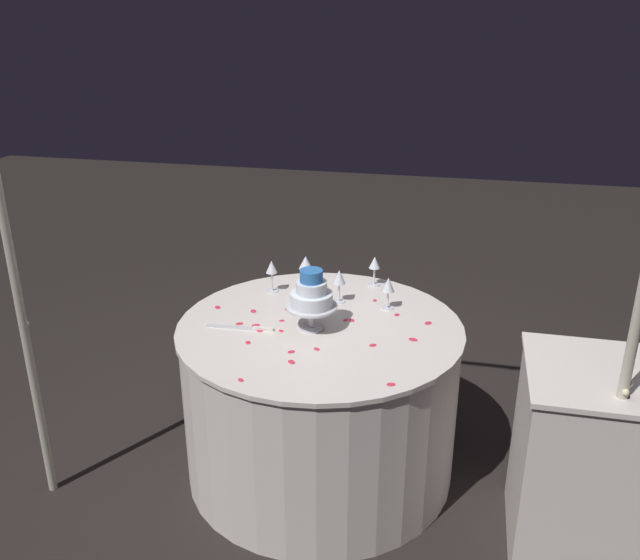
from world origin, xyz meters
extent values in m
plane|color=black|center=(0.00, 0.00, 0.00)|extent=(12.00, 12.00, 0.00)
cylinder|color=#B7B29E|center=(1.14, 0.42, 1.23)|extent=(0.04, 0.04, 2.47)
sphere|color=#F9EAB2|center=(-1.13, 0.40, 0.49)|extent=(0.02, 0.02, 0.02)
sphere|color=#F9EAB2|center=(1.15, 0.42, 1.30)|extent=(0.02, 0.02, 0.02)
sphere|color=#F9EAB2|center=(1.14, 0.40, 0.82)|extent=(0.02, 0.02, 0.02)
sphere|color=#F9EAB2|center=(-1.13, 0.40, 0.35)|extent=(0.02, 0.02, 0.02)
sphere|color=#F9EAB2|center=(-1.15, 0.44, 0.82)|extent=(0.02, 0.02, 0.02)
sphere|color=#F9EAB2|center=(1.15, 0.42, 0.68)|extent=(0.02, 0.02, 0.02)
sphere|color=#F9EAB2|center=(-1.16, 0.40, 0.84)|extent=(0.02, 0.02, 0.02)
sphere|color=#F9EAB2|center=(1.14, 0.41, 0.90)|extent=(0.02, 0.02, 0.02)
cylinder|color=silver|center=(0.00, 0.00, 0.36)|extent=(1.22, 1.22, 0.72)
cylinder|color=silver|center=(0.00, 0.00, 0.73)|extent=(1.24, 1.24, 0.02)
cube|color=silver|center=(-1.11, 0.26, 0.39)|extent=(0.53, 0.53, 0.77)
cube|color=silver|center=(-1.11, 0.26, 0.78)|extent=(0.55, 0.55, 0.02)
cylinder|color=silver|center=(0.03, 0.04, 0.74)|extent=(0.11, 0.11, 0.01)
cylinder|color=silver|center=(0.03, 0.04, 0.79)|extent=(0.02, 0.02, 0.09)
cylinder|color=silver|center=(0.03, 0.04, 0.84)|extent=(0.22, 0.22, 0.01)
cylinder|color=white|center=(0.03, 0.04, 0.88)|extent=(0.18, 0.18, 0.06)
cylinder|color=white|center=(0.03, 0.04, 0.93)|extent=(0.13, 0.13, 0.05)
cylinder|color=#2D6BB7|center=(0.03, 0.04, 0.98)|extent=(0.10, 0.10, 0.05)
cylinder|color=silver|center=(-0.03, -0.27, 0.74)|extent=(0.06, 0.06, 0.00)
cylinder|color=silver|center=(-0.03, -0.27, 0.79)|extent=(0.01, 0.01, 0.09)
cone|color=silver|center=(-0.03, -0.27, 0.87)|extent=(0.06, 0.06, 0.07)
cylinder|color=silver|center=(0.17, -0.42, 0.74)|extent=(0.06, 0.06, 0.00)
cylinder|color=silver|center=(0.17, -0.42, 0.79)|extent=(0.01, 0.01, 0.09)
cone|color=silver|center=(0.17, -0.42, 0.86)|extent=(0.07, 0.07, 0.06)
cylinder|color=silver|center=(0.31, -0.32, 0.74)|extent=(0.06, 0.06, 0.00)
cylinder|color=silver|center=(0.31, -0.32, 0.79)|extent=(0.01, 0.01, 0.09)
cone|color=silver|center=(0.31, -0.32, 0.87)|extent=(0.06, 0.06, 0.06)
cylinder|color=silver|center=(-0.26, -0.24, 0.74)|extent=(0.06, 0.06, 0.00)
cylinder|color=silver|center=(-0.26, -0.24, 0.78)|extent=(0.01, 0.01, 0.08)
cone|color=silver|center=(-0.26, -0.24, 0.86)|extent=(0.06, 0.06, 0.07)
cylinder|color=silver|center=(-0.16, -0.50, 0.74)|extent=(0.06, 0.06, 0.00)
cylinder|color=silver|center=(-0.16, -0.50, 0.79)|extent=(0.01, 0.01, 0.09)
cone|color=silver|center=(-0.16, -0.50, 0.86)|extent=(0.06, 0.06, 0.06)
cube|color=silver|center=(0.37, 0.11, 0.74)|extent=(0.22, 0.04, 0.01)
cube|color=white|center=(0.23, 0.10, 0.75)|extent=(0.09, 0.03, 0.01)
ellipsoid|color=#E02D47|center=(0.27, 0.06, 0.74)|extent=(0.05, 0.04, 0.00)
ellipsoid|color=#E02D47|center=(-0.19, -0.31, 0.74)|extent=(0.02, 0.03, 0.00)
ellipsoid|color=#E02D47|center=(0.25, 0.22, 0.74)|extent=(0.03, 0.04, 0.00)
ellipsoid|color=#E02D47|center=(0.24, 0.11, 0.74)|extent=(0.03, 0.02, 0.00)
ellipsoid|color=#E02D47|center=(0.17, -0.01, 0.74)|extent=(0.03, 0.03, 0.00)
ellipsoid|color=#E02D47|center=(-0.36, 0.42, 0.74)|extent=(0.04, 0.03, 0.00)
ellipsoid|color=#E02D47|center=(-0.12, -0.08, 0.74)|extent=(0.04, 0.04, 0.00)
ellipsoid|color=#E02D47|center=(0.33, -0.07, 0.74)|extent=(0.04, 0.04, 0.00)
ellipsoid|color=#E02D47|center=(-0.04, 0.22, 0.74)|extent=(0.04, 0.04, 0.00)
ellipsoid|color=#E02D47|center=(0.18, -0.12, 0.74)|extent=(0.04, 0.04, 0.00)
ellipsoid|color=#E02D47|center=(0.18, 0.51, 0.74)|extent=(0.03, 0.03, 0.00)
ellipsoid|color=#E02D47|center=(0.04, 0.34, 0.74)|extent=(0.04, 0.04, 0.00)
ellipsoid|color=#E02D47|center=(-0.41, 0.05, 0.74)|extent=(0.04, 0.04, 0.00)
ellipsoid|color=#E02D47|center=(0.15, 0.09, 0.74)|extent=(0.03, 0.03, 0.00)
ellipsoid|color=#E02D47|center=(0.35, 0.06, 0.74)|extent=(0.04, 0.04, 0.00)
ellipsoid|color=#E02D47|center=(-0.25, 0.13, 0.74)|extent=(0.04, 0.04, 0.00)
ellipsoid|color=#E02D47|center=(0.06, 0.26, 0.74)|extent=(0.04, 0.04, 0.00)
ellipsoid|color=#E02D47|center=(0.50, -0.08, 0.74)|extent=(0.04, 0.04, 0.00)
ellipsoid|color=#E02D47|center=(-0.45, -0.12, 0.74)|extent=(0.04, 0.05, 0.00)
ellipsoid|color=#E02D47|center=(-0.10, -0.07, 0.74)|extent=(0.03, 0.03, 0.00)
ellipsoid|color=#E02D47|center=(-0.31, -0.18, 0.74)|extent=(0.03, 0.04, 0.00)
camera|label=1|loc=(-0.57, 2.55, 2.02)|focal=37.71mm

